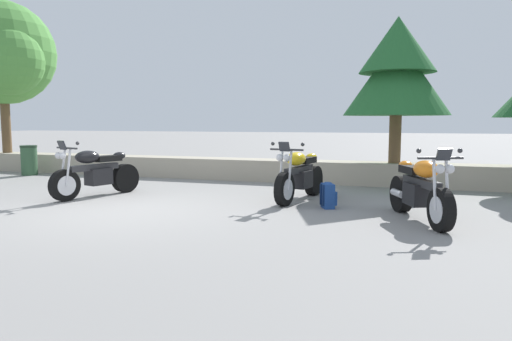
{
  "coord_description": "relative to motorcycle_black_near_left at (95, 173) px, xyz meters",
  "views": [
    {
      "loc": [
        4.72,
        -6.77,
        1.53
      ],
      "look_at": [
        2.09,
        1.2,
        0.65
      ],
      "focal_mm": 32.46,
      "sensor_mm": 36.0,
      "label": 1
    }
  ],
  "objects": [
    {
      "name": "pine_tree_mid_left",
      "position": [
        5.78,
        3.64,
        2.3
      ],
      "size": [
        2.48,
        2.48,
        3.44
      ],
      "color": "brown",
      "rests_on": "stone_wall"
    },
    {
      "name": "ground_plane",
      "position": [
        1.37,
        -1.15,
        -0.49
      ],
      "size": [
        120.0,
        120.0,
        0.0
      ],
      "primitive_type": "plane",
      "color": "gray"
    },
    {
      "name": "motorcycle_yellow_centre",
      "position": [
        4.09,
        0.86,
        0.0
      ],
      "size": [
        0.72,
        2.06,
        1.18
      ],
      "color": "black",
      "rests_on": "ground"
    },
    {
      "name": "motorcycle_black_near_left",
      "position": [
        0.0,
        0.0,
        0.0
      ],
      "size": [
        0.91,
        2.01,
        1.18
      ],
      "color": "black",
      "rests_on": "ground"
    },
    {
      "name": "motorcycle_orange_far_right",
      "position": [
        6.29,
        -0.42,
        0.0
      ],
      "size": [
        1.04,
        1.96,
        1.18
      ],
      "color": "black",
      "rests_on": "ground"
    },
    {
      "name": "rider_backpack",
      "position": [
        4.76,
        0.22,
        -0.24
      ],
      "size": [
        0.33,
        0.35,
        0.47
      ],
      "color": "navy",
      "rests_on": "ground"
    },
    {
      "name": "leafy_tree_far_left",
      "position": [
        -5.97,
        3.54,
        3.13
      ],
      "size": [
        3.38,
        3.21,
        4.75
      ],
      "color": "brown",
      "rests_on": "stone_wall"
    },
    {
      "name": "stone_wall",
      "position": [
        1.37,
        3.65,
        -0.21
      ],
      "size": [
        36.0,
        0.8,
        0.55
      ],
      "primitive_type": "cube",
      "color": "#A89E89",
      "rests_on": "ground"
    },
    {
      "name": "trash_bin",
      "position": [
        -4.31,
        2.66,
        -0.05
      ],
      "size": [
        0.46,
        0.46,
        0.86
      ],
      "color": "#335638",
      "rests_on": "ground"
    }
  ]
}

